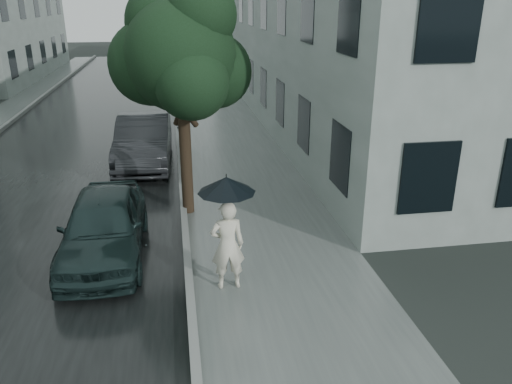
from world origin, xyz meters
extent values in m
plane|color=black|center=(0.00, 0.00, 0.00)|extent=(120.00, 120.00, 0.00)
cube|color=slate|center=(0.25, 12.00, 0.00)|extent=(3.50, 60.00, 0.01)
cube|color=slate|center=(-1.57, 12.00, 0.07)|extent=(0.15, 60.00, 0.15)
cube|color=black|center=(-5.08, 12.00, 0.00)|extent=(6.85, 60.00, 0.00)
cube|color=#909D98|center=(5.50, 19.50, 4.50)|extent=(7.00, 36.00, 9.00)
cube|color=black|center=(2.02, 19.50, 4.50)|extent=(0.08, 32.40, 7.20)
cube|color=black|center=(-10.32, 30.00, 4.00)|extent=(0.08, 16.20, 6.40)
imported|color=beige|center=(-0.86, 0.67, 0.85)|extent=(0.63, 0.42, 1.68)
cylinder|color=black|center=(-0.86, 0.70, 1.43)|extent=(0.02, 0.02, 0.84)
cone|color=black|center=(-0.86, 0.70, 1.99)|extent=(1.28, 1.28, 0.28)
cylinder|color=black|center=(-0.86, 0.70, 2.15)|extent=(0.02, 0.02, 0.08)
cylinder|color=black|center=(-0.86, 0.70, 0.98)|extent=(0.03, 0.03, 0.06)
cylinder|color=#332619|center=(-1.45, 4.30, 1.40)|extent=(0.28, 0.28, 2.80)
sphere|color=#16321C|center=(-1.45, 4.30, 3.77)|extent=(2.51, 2.51, 2.51)
sphere|color=#16321C|center=(-0.67, 4.59, 3.38)|extent=(1.73, 1.73, 1.73)
sphere|color=#16321C|center=(-2.13, 4.69, 3.58)|extent=(1.93, 1.93, 1.93)
sphere|color=#16321C|center=(-1.26, 3.62, 3.28)|extent=(1.63, 1.63, 1.63)
sphere|color=#16321C|center=(-1.74, 4.88, 4.45)|extent=(1.83, 1.83, 1.83)
sphere|color=#16321C|center=(-0.97, 4.11, 4.64)|extent=(1.56, 1.56, 1.56)
cylinder|color=black|center=(-1.45, 12.49, 2.76)|extent=(0.12, 0.12, 5.51)
cylinder|color=black|center=(-1.45, 12.49, 0.10)|extent=(0.28, 0.28, 0.20)
imported|color=#172827|center=(-3.20, 2.27, 0.68)|extent=(1.60, 3.94, 1.34)
imported|color=#242629|center=(-2.67, 8.47, 0.76)|extent=(1.73, 4.64, 1.52)
camera|label=1|loc=(-1.66, -7.25, 4.94)|focal=35.00mm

